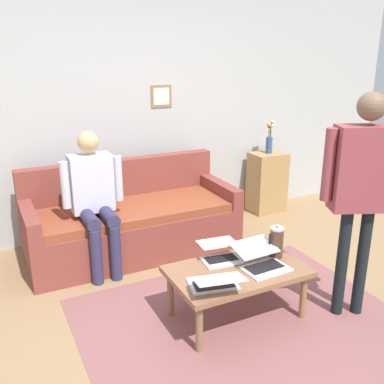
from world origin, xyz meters
TOP-DOWN VIEW (x-y plane):
  - ground_plane at (0.00, 0.00)m, footprint 7.68×7.68m
  - area_rug at (-0.04, -0.02)m, footprint 2.35×1.84m
  - back_wall at (-0.00, -2.20)m, footprint 7.04×0.11m
  - couch at (0.29, -1.58)m, footprint 2.04×0.85m
  - coffee_table at (-0.04, -0.12)m, footprint 1.01×0.61m
  - laptop_left at (0.24, 0.05)m, footprint 0.40×0.42m
  - laptop_center at (-0.22, -0.07)m, footprint 0.35×0.39m
  - laptop_right at (-0.01, -0.31)m, footprint 0.33×0.33m
  - french_press at (-0.42, -0.15)m, footprint 0.13×0.11m
  - side_shelf at (-1.60, -1.92)m, footprint 0.42×0.32m
  - flower_vase at (-1.61, -1.92)m, footprint 0.09×0.09m
  - person_standing at (-0.84, 0.22)m, footprint 0.57×0.34m
  - person_seated at (0.69, -1.35)m, footprint 0.55×0.51m

SIDE VIEW (x-z plane):
  - ground_plane at x=0.00m, z-range 0.00..0.00m
  - area_rug at x=-0.04m, z-range 0.00..0.01m
  - couch at x=0.29m, z-range -0.13..0.75m
  - coffee_table at x=-0.04m, z-range 0.16..0.56m
  - side_shelf at x=-1.60m, z-range 0.00..0.75m
  - laptop_right at x=-0.01m, z-range 0.39..0.50m
  - laptop_left at x=0.24m, z-range 0.38..0.52m
  - laptop_center at x=-0.22m, z-range 0.37..0.53m
  - french_press at x=-0.42m, z-range 0.39..0.67m
  - person_seated at x=0.69m, z-range 0.09..1.37m
  - flower_vase at x=-1.61m, z-range 0.72..1.13m
  - person_standing at x=-0.84m, z-range 0.24..1.93m
  - back_wall at x=0.00m, z-range 0.00..2.70m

